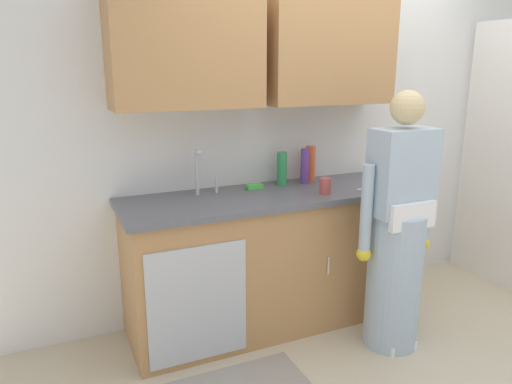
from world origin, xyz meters
The scene contains 12 objects.
ground_plane centered at (0.00, 0.00, 0.00)m, with size 9.00×9.00×0.00m, color beige.
kitchen_wall_with_uppers centered at (-0.14, 0.99, 1.48)m, with size 4.80×0.44×2.70m.
counter_cabinet centered at (-0.55, 0.70, 0.45)m, with size 1.90×0.62×0.90m.
countertop centered at (-0.55, 0.70, 0.92)m, with size 1.96×0.66×0.04m, color #595960.
sink centered at (-0.95, 0.71, 0.93)m, with size 0.50×0.36×0.35m.
person_at_sink centered at (0.06, 0.13, 0.69)m, with size 0.55×0.34×1.62m.
bottle_soap centered at (-0.20, 0.84, 1.07)m, with size 0.06×0.06×0.25m, color #66388C.
bottle_water_tall centered at (-0.37, 0.87, 1.06)m, with size 0.07×0.07×0.23m, color #2D8C4C.
bottle_cleaner_spray centered at (-0.12, 0.91, 1.07)m, with size 0.07×0.07×0.25m, color #E05933.
cup_by_sink centered at (-0.23, 0.53, 0.99)m, with size 0.08×0.08×0.11m, color #B24C47.
knife_on_counter centered at (0.14, 0.55, 0.94)m, with size 0.24×0.02×0.01m, color silver.
sponge centered at (-0.59, 0.85, 0.96)m, with size 0.11×0.07×0.03m, color #4CBF4C.
Camera 1 is at (-1.87, -2.04, 1.74)m, focal length 33.47 mm.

